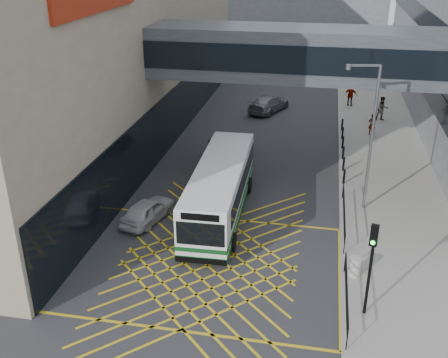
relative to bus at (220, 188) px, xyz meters
The scene contains 17 objects.
ground 5.24m from the bus, 85.57° to the right, with size 120.00×120.00×0.00m, color #333335.
building_whsmith 21.73m from the bus, 147.96° to the left, with size 24.17×42.00×16.00m.
skybridge 9.78m from the bus, 64.23° to the left, with size 20.00×4.10×3.00m.
pavement 13.81m from the bus, 46.86° to the left, with size 6.00×54.00×0.16m, color gray.
box_junction 5.24m from the bus, 85.57° to the right, with size 12.00×9.00×0.01m.
bus is the anchor object (origin of this frame).
car_white 4.02m from the bus, 158.80° to the right, with size 1.64×4.00×1.27m, color silver.
car_dark 7.15m from the bus, 99.74° to the left, with size 1.98×5.06×1.58m, color black.
car_silver 19.31m from the bus, 88.79° to the left, with size 2.02×4.79×1.49m, color gray.
traffic_light 10.40m from the bus, 45.34° to the right, with size 0.32×0.49×4.12m.
street_lamp 8.33m from the bus, 14.63° to the left, with size 1.80×0.55×7.93m.
litter_bin 8.46m from the bus, 34.00° to the right, with size 0.52×0.52×0.91m, color #ADA89E.
kerb_railings 7.31m from the bus, 26.13° to the right, with size 0.05×12.54×1.00m.
bollards 12.05m from the bus, 56.47° to the left, with size 0.14×10.14×0.90m.
pedestrian_a 16.93m from the bus, 58.66° to the left, with size 0.63×0.45×1.58m, color gray.
pedestrian_b 20.58m from the bus, 61.54° to the left, with size 0.96×0.56×1.96m, color gray.
pedestrian_c 23.08m from the bus, 71.31° to the left, with size 1.13×0.55×1.92m, color gray.
Camera 1 is at (4.61, -19.72, 13.67)m, focal length 42.00 mm.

